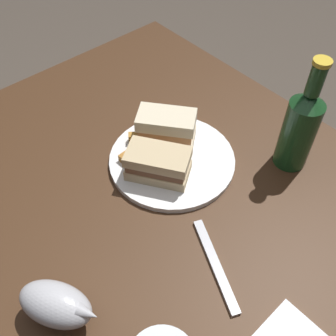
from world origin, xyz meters
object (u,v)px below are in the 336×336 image
(sandwich_half_right, at_px, (158,164))
(cider_bottle, at_px, (300,127))
(plate, at_px, (172,160))
(sandwich_half_left, at_px, (166,128))
(gravy_boat, at_px, (56,305))
(fork, at_px, (215,264))

(sandwich_half_right, distance_m, cider_bottle, 0.28)
(sandwich_half_right, relative_size, cider_bottle, 0.57)
(plate, xyz_separation_m, sandwich_half_left, (-0.04, 0.02, 0.04))
(gravy_boat, bearing_deg, cider_bottle, 86.60)
(fork, bearing_deg, sandwich_half_right, 10.27)
(gravy_boat, xyz_separation_m, cider_bottle, (0.03, 0.53, 0.05))
(sandwich_half_left, xyz_separation_m, gravy_boat, (0.17, -0.37, -0.01))
(sandwich_half_left, relative_size, gravy_boat, 0.99)
(plate, relative_size, gravy_boat, 1.94)
(plate, height_order, cider_bottle, cider_bottle)
(gravy_boat, height_order, cider_bottle, cider_bottle)
(plate, bearing_deg, fork, -24.34)
(fork, bearing_deg, cider_bottle, -52.63)
(sandwich_half_left, xyz_separation_m, cider_bottle, (0.20, 0.16, 0.05))
(sandwich_half_left, bearing_deg, gravy_boat, -64.84)
(sandwich_half_left, height_order, gravy_boat, sandwich_half_left)
(cider_bottle, bearing_deg, plate, -130.44)
(gravy_boat, bearing_deg, sandwich_half_right, 111.16)
(sandwich_half_right, distance_m, gravy_boat, 0.32)
(cider_bottle, bearing_deg, gravy_boat, -93.40)
(plate, bearing_deg, sandwich_half_left, 152.08)
(plate, distance_m, fork, 0.25)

